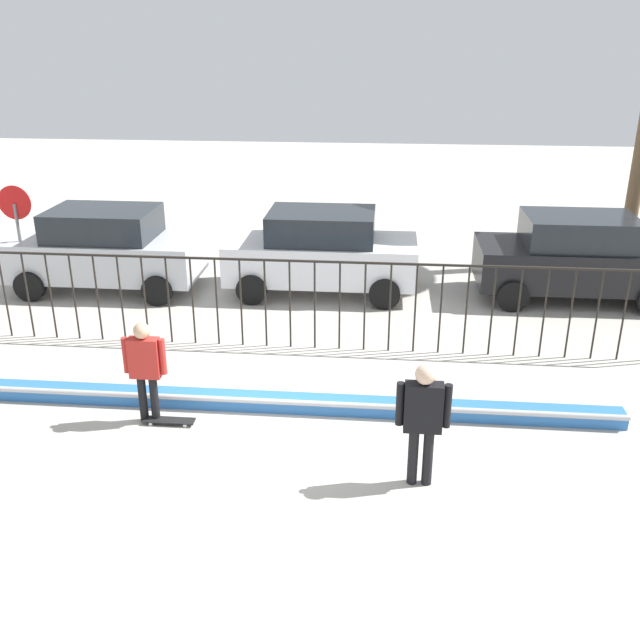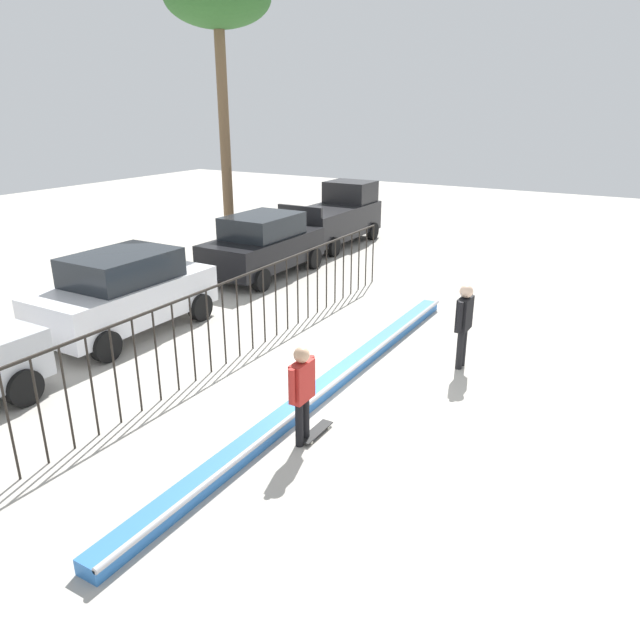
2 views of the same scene
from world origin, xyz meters
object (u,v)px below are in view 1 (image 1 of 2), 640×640
at_px(parked_car_white, 322,251).
at_px(stop_sign, 18,225).
at_px(parked_car_silver, 106,249).
at_px(skateboard, 169,420).
at_px(parked_car_black, 576,257).
at_px(skateboarder, 145,363).
at_px(camera_operator, 423,414).

relative_size(parked_car_white, stop_sign, 1.72).
xyz_separation_m(parked_car_silver, stop_sign, (-1.75, -0.50, 0.64)).
relative_size(skateboard, parked_car_silver, 0.19).
bearing_deg(skateboard, stop_sign, 119.47).
relative_size(skateboard, parked_car_black, 0.19).
bearing_deg(skateboard, parked_car_white, 61.18).
bearing_deg(parked_car_white, stop_sign, -172.95).
relative_size(skateboard, stop_sign, 0.32).
height_order(skateboarder, stop_sign, stop_sign).
xyz_separation_m(parked_car_white, parked_car_black, (5.67, 0.12, 0.00)).
distance_m(camera_operator, parked_car_black, 8.36).
bearing_deg(skateboarder, parked_car_black, 58.04).
xyz_separation_m(skateboarder, parked_car_white, (2.10, 6.15, -0.02)).
height_order(camera_operator, parked_car_black, parked_car_black).
height_order(parked_car_black, stop_sign, stop_sign).
height_order(parked_car_silver, stop_sign, stop_sign).
height_order(camera_operator, stop_sign, stop_sign).
relative_size(skateboarder, stop_sign, 0.66).
height_order(camera_operator, parked_car_white, parked_car_white).
xyz_separation_m(camera_operator, parked_car_white, (-2.00, 7.40, -0.08)).
relative_size(skateboarder, parked_car_silver, 0.38).
bearing_deg(parked_car_black, parked_car_white, 178.04).
bearing_deg(parked_car_silver, skateboard, -59.93).
distance_m(parked_car_white, parked_car_black, 5.67).
xyz_separation_m(skateboarder, camera_operator, (4.10, -1.25, 0.06)).
height_order(skateboard, parked_car_white, parked_car_white).
height_order(skateboarder, parked_car_white, parked_car_white).
bearing_deg(skateboard, camera_operator, -30.22).
bearing_deg(camera_operator, skateboard, 38.34).
xyz_separation_m(camera_operator, stop_sign, (-8.73, 6.64, 0.56)).
height_order(skateboarder, camera_operator, camera_operator).
height_order(camera_operator, parked_car_silver, parked_car_silver).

